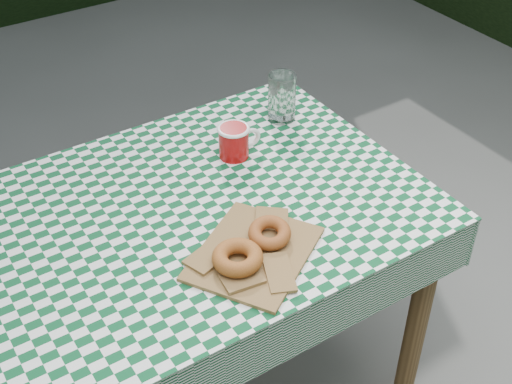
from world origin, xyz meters
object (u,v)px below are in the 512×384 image
Objects in this scene: paper_bag at (254,253)px; coffee_mug at (234,142)px; drinking_glass at (282,97)px; table at (186,319)px.

paper_bag is 1.81× the size of coffee_mug.
drinking_glass is (0.39, 0.45, 0.06)m from paper_bag.
drinking_glass reaches higher than table.
drinking_glass is at bearing 29.21° from coffee_mug.
table is at bearing -144.18° from coffee_mug.
drinking_glass is at bearing 49.27° from paper_bag.
paper_bag is 0.40m from coffee_mug.
table is at bearing -154.45° from drinking_glass.
drinking_glass is at bearing 25.68° from table.
table is 4.15× the size of paper_bag.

